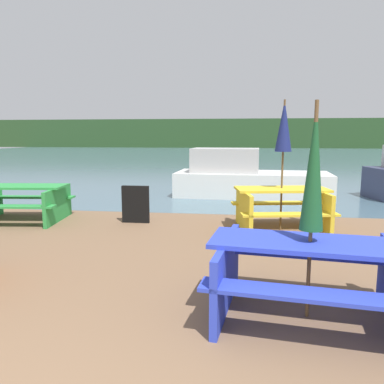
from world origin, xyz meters
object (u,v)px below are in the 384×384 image
at_px(signboard, 136,204).
at_px(boat, 246,178).
at_px(picnic_table_green, 20,199).
at_px(picnic_table_blue, 309,271).
at_px(picnic_table_yellow, 281,205).
at_px(umbrella_navy, 284,127).
at_px(umbrella_darkgreen, 314,169).

bearing_deg(signboard, boat, 58.77).
height_order(picnic_table_green, boat, boat).
relative_size(picnic_table_blue, picnic_table_green, 1.04).
xyz_separation_m(picnic_table_yellow, signboard, (-2.84, 0.23, -0.09)).
distance_m(picnic_table_blue, boat, 7.37).
distance_m(picnic_table_blue, signboard, 4.56).
distance_m(picnic_table_yellow, signboard, 2.85).
distance_m(umbrella_navy, signboard, 3.22).
bearing_deg(picnic_table_yellow, umbrella_navy, 0.00).
distance_m(picnic_table_yellow, boat, 3.98).
bearing_deg(picnic_table_blue, signboard, 126.89).
bearing_deg(picnic_table_green, boat, 39.73).
bearing_deg(umbrella_darkgreen, umbrella_navy, 88.32).
distance_m(boat, signboard, 4.34).
bearing_deg(umbrella_darkgreen, picnic_table_blue, -90.00).
bearing_deg(picnic_table_blue, picnic_table_green, 145.66).
xyz_separation_m(picnic_table_green, umbrella_darkgreen, (5.12, -3.50, 1.00)).
bearing_deg(boat, picnic_table_blue, -83.19).
xyz_separation_m(picnic_table_blue, picnic_table_yellow, (0.10, 3.42, -0.00)).
xyz_separation_m(picnic_table_blue, picnic_table_green, (-5.12, 3.50, -0.02)).
bearing_deg(picnic_table_yellow, boat, 98.51).
relative_size(picnic_table_green, umbrella_darkgreen, 0.95).
bearing_deg(umbrella_navy, signboard, 175.44).
xyz_separation_m(picnic_table_blue, umbrella_darkgreen, (0.00, 0.00, 0.98)).
xyz_separation_m(boat, signboard, (-2.25, -3.71, -0.13)).
bearing_deg(picnic_table_blue, umbrella_darkgreen, 90.00).
bearing_deg(umbrella_darkgreen, picnic_table_yellow, 88.32).
height_order(umbrella_navy, signboard, umbrella_navy).
bearing_deg(signboard, umbrella_navy, -4.56).
relative_size(umbrella_darkgreen, umbrella_navy, 0.87).
relative_size(picnic_table_blue, umbrella_darkgreen, 0.98).
bearing_deg(picnic_table_green, picnic_table_blue, -34.34).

